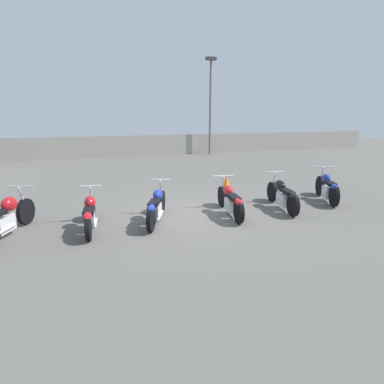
{
  "coord_description": "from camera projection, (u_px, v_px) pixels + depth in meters",
  "views": [
    {
      "loc": [
        -2.58,
        -7.79,
        2.73
      ],
      "look_at": [
        0.0,
        -0.08,
        0.65
      ],
      "focal_mm": 28.0,
      "sensor_mm": 36.0,
      "label": 1
    }
  ],
  "objects": [
    {
      "name": "ground_plane",
      "position": [
        191.0,
        213.0,
        8.63
      ],
      "size": [
        60.0,
        60.0,
        0.0
      ],
      "primitive_type": "plane",
      "color": "#5B5954"
    },
    {
      "name": "fence_back",
      "position": [
        131.0,
        146.0,
        20.43
      ],
      "size": [
        40.0,
        0.04,
        1.42
      ],
      "color": "#9E998E",
      "rests_on": "ground_plane"
    },
    {
      "name": "light_pole_left",
      "position": [
        210.0,
        98.0,
        20.88
      ],
      "size": [
        0.7,
        0.35,
        6.57
      ],
      "color": "slate",
      "rests_on": "ground_plane"
    },
    {
      "name": "motorcycle_slot_0",
      "position": [
        5.0,
        218.0,
        6.88
      ],
      "size": [
        1.02,
        2.1,
        1.04
      ],
      "rotation": [
        0.0,
        0.0,
        -0.37
      ],
      "color": "black",
      "rests_on": "ground_plane"
    },
    {
      "name": "motorcycle_slot_1",
      "position": [
        90.0,
        214.0,
        7.27
      ],
      "size": [
        0.57,
        2.01,
        0.98
      ],
      "rotation": [
        0.0,
        0.0,
        -0.08
      ],
      "color": "black",
      "rests_on": "ground_plane"
    },
    {
      "name": "motorcycle_slot_2",
      "position": [
        156.0,
        206.0,
        7.84
      ],
      "size": [
        0.98,
        2.0,
        1.01
      ],
      "rotation": [
        0.0,
        0.0,
        -0.4
      ],
      "color": "black",
      "rests_on": "ground_plane"
    },
    {
      "name": "motorcycle_slot_3",
      "position": [
        230.0,
        201.0,
        8.41
      ],
      "size": [
        0.62,
        2.16,
        0.99
      ],
      "rotation": [
        0.0,
        0.0,
        -0.13
      ],
      "color": "black",
      "rests_on": "ground_plane"
    },
    {
      "name": "motorcycle_slot_4",
      "position": [
        283.0,
        195.0,
        8.94
      ],
      "size": [
        0.68,
        2.13,
        1.02
      ],
      "rotation": [
        0.0,
        0.0,
        -0.19
      ],
      "color": "black",
      "rests_on": "ground_plane"
    },
    {
      "name": "motorcycle_slot_5",
      "position": [
        327.0,
        188.0,
        9.78
      ],
      "size": [
        1.03,
        1.93,
        1.05
      ],
      "rotation": [
        0.0,
        0.0,
        -0.42
      ],
      "color": "black",
      "rests_on": "ground_plane"
    },
    {
      "name": "traffic_cone_near",
      "position": [
        226.0,
        182.0,
        11.56
      ],
      "size": [
        0.33,
        0.33,
        0.49
      ],
      "color": "orange",
      "rests_on": "ground_plane"
    }
  ]
}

